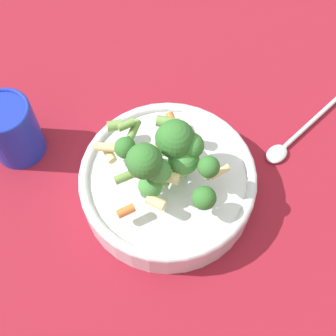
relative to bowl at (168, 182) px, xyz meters
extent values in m
plane|color=maroon|center=(0.00, 0.00, -0.03)|extent=(3.00, 3.00, 0.00)
cylinder|color=silver|center=(0.00, 0.00, -0.01)|extent=(0.23, 0.23, 0.05)
torus|color=silver|center=(0.00, 0.00, 0.02)|extent=(0.23, 0.23, 0.01)
cylinder|color=#8CB766|center=(0.00, 0.02, 0.04)|extent=(0.01, 0.01, 0.02)
sphere|color=#479342|center=(0.00, 0.02, 0.06)|extent=(0.04, 0.04, 0.04)
cylinder|color=#8CB766|center=(0.02, 0.05, 0.06)|extent=(0.01, 0.01, 0.01)
sphere|color=#33722D|center=(0.02, 0.05, 0.08)|extent=(0.03, 0.03, 0.03)
cylinder|color=#8CB766|center=(0.02, -0.03, 0.07)|extent=(0.01, 0.01, 0.02)
sphere|color=#33722D|center=(0.02, -0.03, 0.10)|extent=(0.04, 0.04, 0.04)
cylinder|color=#8CB766|center=(-0.02, -0.05, 0.04)|extent=(0.01, 0.01, 0.01)
sphere|color=#33722D|center=(-0.02, -0.05, 0.06)|extent=(0.03, 0.03, 0.03)
cylinder|color=#8CB766|center=(-0.02, 0.01, 0.05)|extent=(0.02, 0.02, 0.03)
sphere|color=#33722D|center=(-0.02, 0.01, 0.08)|extent=(0.05, 0.05, 0.05)
cylinder|color=#8CB766|center=(-0.03, 0.00, 0.03)|extent=(0.01, 0.01, 0.01)
sphere|color=#33722D|center=(-0.03, 0.00, 0.05)|extent=(0.03, 0.03, 0.03)
cylinder|color=#8CB766|center=(-0.01, 0.03, 0.06)|extent=(0.01, 0.01, 0.02)
sphere|color=#3D8438|center=(-0.01, 0.03, 0.08)|extent=(0.03, 0.03, 0.03)
cylinder|color=#8CB766|center=(0.02, -0.01, 0.05)|extent=(0.01, 0.01, 0.01)
sphere|color=#479342|center=(0.02, -0.01, 0.07)|extent=(0.03, 0.03, 0.03)
cylinder|color=#8CB766|center=(-0.02, 0.01, 0.05)|extent=(0.01, 0.01, 0.01)
sphere|color=#479342|center=(-0.02, 0.01, 0.08)|extent=(0.03, 0.03, 0.03)
cylinder|color=#8CB766|center=(-0.02, 0.00, 0.07)|extent=(0.01, 0.01, 0.01)
sphere|color=#33722D|center=(-0.02, 0.00, 0.08)|extent=(0.03, 0.03, 0.03)
cylinder|color=#8CB766|center=(0.03, -0.02, 0.03)|extent=(0.01, 0.01, 0.01)
sphere|color=#479342|center=(0.03, -0.02, 0.05)|extent=(0.03, 0.03, 0.03)
cylinder|color=#8CB766|center=(0.05, 0.04, 0.04)|extent=(0.01, 0.01, 0.01)
sphere|color=#33722D|center=(0.05, 0.04, 0.06)|extent=(0.03, 0.03, 0.03)
cylinder|color=orange|center=(-0.02, -0.01, 0.06)|extent=(0.02, 0.02, 0.01)
cylinder|color=#729E4C|center=(-0.05, -0.04, 0.06)|extent=(0.03, 0.02, 0.01)
cylinder|color=beige|center=(0.05, -0.01, 0.05)|extent=(0.02, 0.03, 0.01)
cylinder|color=beige|center=(-0.02, -0.07, 0.05)|extent=(0.03, 0.02, 0.01)
cylinder|color=#729E4C|center=(0.02, -0.05, 0.05)|extent=(0.02, 0.03, 0.01)
cylinder|color=#729E4C|center=(-0.06, -0.07, 0.05)|extent=(0.02, 0.02, 0.01)
cylinder|color=beige|center=(0.02, 0.00, 0.06)|extent=(0.02, 0.03, 0.01)
cylinder|color=orange|center=(0.06, -0.05, 0.04)|extent=(0.02, 0.02, 0.01)
cylinder|color=#729E4C|center=(0.01, 0.00, 0.03)|extent=(0.03, 0.02, 0.01)
cylinder|color=beige|center=(0.01, 0.06, 0.05)|extent=(0.02, 0.03, 0.01)
cylinder|color=orange|center=(-0.07, 0.01, 0.04)|extent=(0.03, 0.02, 0.01)
cylinder|color=beige|center=(-0.02, -0.08, 0.06)|extent=(0.01, 0.03, 0.01)
cylinder|color=#729E4C|center=(-0.05, 0.00, 0.07)|extent=(0.02, 0.03, 0.01)
cylinder|color=#729E4C|center=(-0.05, -0.05, 0.07)|extent=(0.02, 0.02, 0.01)
cylinder|color=#192DAD|center=(-0.07, -0.21, 0.02)|extent=(0.07, 0.07, 0.09)
torus|color=#192DAD|center=(-0.07, -0.21, 0.07)|extent=(0.07, 0.07, 0.01)
cylinder|color=silver|center=(-0.12, 0.23, -0.02)|extent=(0.11, 0.12, 0.01)
ellipsoid|color=silver|center=(-0.06, 0.16, -0.02)|extent=(0.04, 0.04, 0.01)
camera|label=1|loc=(0.28, 0.00, 0.56)|focal=50.00mm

